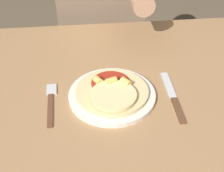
% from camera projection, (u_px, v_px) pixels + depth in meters
% --- Properties ---
extents(dining_table, '(1.29, 0.92, 0.74)m').
position_uv_depth(dining_table, '(123.00, 123.00, 0.93)').
color(dining_table, '#9E754C').
rests_on(dining_table, ground_plane).
extents(plate, '(0.24, 0.24, 0.01)m').
position_uv_depth(plate, '(112.00, 95.00, 0.87)').
color(plate, silver).
rests_on(plate, dining_table).
extents(pizza, '(0.20, 0.20, 0.04)m').
position_uv_depth(pizza, '(112.00, 91.00, 0.86)').
color(pizza, '#E0C689').
rests_on(pizza, plate).
extents(fork, '(0.03, 0.18, 0.00)m').
position_uv_depth(fork, '(51.00, 101.00, 0.86)').
color(fork, brown).
rests_on(fork, dining_table).
extents(knife, '(0.02, 0.22, 0.00)m').
position_uv_depth(knife, '(173.00, 97.00, 0.87)').
color(knife, brown).
rests_on(knife, dining_table).
extents(person_diner, '(0.37, 0.52, 1.24)m').
position_uv_depth(person_diner, '(101.00, 7.00, 1.38)').
color(person_diner, '#2D2D38').
rests_on(person_diner, ground_plane).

